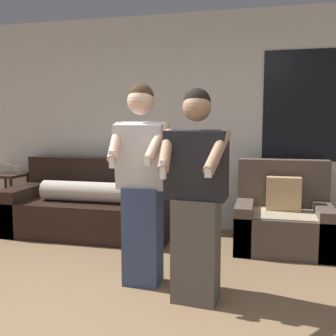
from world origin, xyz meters
The scene contains 6 objects.
wall_back centered at (0.02, 2.98, 1.35)m, with size 6.89×0.07×2.70m.
couch centered at (-1.25, 2.46, 0.31)m, with size 2.05×0.99×0.90m.
armchair centered at (1.02, 2.36, 0.31)m, with size 0.99×0.81×0.94m.
side_table centered at (-2.61, 2.69, 0.55)m, with size 0.44×0.46×0.81m.
person_left centered at (-0.17, 1.07, 0.85)m, with size 0.46×0.48×1.66m.
person_right centered at (0.32, 0.86, 0.80)m, with size 0.51×0.49×1.60m.
Camera 1 is at (0.79, -1.97, 1.35)m, focal length 42.00 mm.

